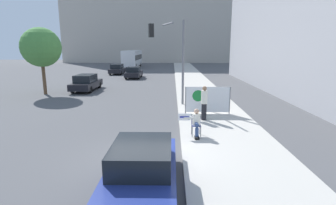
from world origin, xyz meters
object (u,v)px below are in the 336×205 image
object	(u,v)px
jogger_on_sidewalk	(204,103)
car_on_road_midblock	(134,72)
city_bus_on_road	(132,58)
car_on_road_distant	(117,69)
street_tree_near_curb	(41,47)
car_on_road_nearest	(86,83)
seated_protester	(196,122)
traffic_light_pole	(172,49)
parked_car_curbside	(142,166)
protest_banner	(207,100)

from	to	relation	value
jogger_on_sidewalk	car_on_road_midblock	size ratio (longest dim) A/B	0.40
jogger_on_sidewalk	city_bus_on_road	distance (m)	40.97
car_on_road_distant	street_tree_near_curb	bearing A→B (deg)	-98.50
car_on_road_nearest	car_on_road_midblock	world-z (taller)	car_on_road_nearest
car_on_road_nearest	street_tree_near_curb	size ratio (longest dim) A/B	0.84
seated_protester	car_on_road_nearest	size ratio (longest dim) A/B	0.26
seated_protester	jogger_on_sidewalk	distance (m)	2.80
traffic_light_pole	city_bus_on_road	bearing A→B (deg)	102.61
traffic_light_pole	street_tree_near_curb	distance (m)	12.00
street_tree_near_curb	car_on_road_nearest	bearing A→B (deg)	34.44
parked_car_curbside	car_on_road_distant	xyz separation A→B (m)	(-7.59, 33.17, 0.06)
parked_car_curbside	car_on_road_distant	size ratio (longest dim) A/B	0.92
car_on_road_nearest	car_on_road_distant	bearing A→B (deg)	91.15
protest_banner	traffic_light_pole	size ratio (longest dim) A/B	0.47
seated_protester	street_tree_near_curb	bearing A→B (deg)	135.66
car_on_road_distant	city_bus_on_road	distance (m)	13.60
jogger_on_sidewalk	parked_car_curbside	distance (m)	7.41
traffic_light_pole	car_on_road_midblock	world-z (taller)	traffic_light_pole
jogger_on_sidewalk	car_on_road_distant	size ratio (longest dim) A/B	0.41
protest_banner	city_bus_on_road	world-z (taller)	city_bus_on_road
car_on_road_distant	street_tree_near_curb	world-z (taller)	street_tree_near_curb
jogger_on_sidewalk	traffic_light_pole	size ratio (longest dim) A/B	0.33
protest_banner	car_on_road_nearest	world-z (taller)	protest_banner
jogger_on_sidewalk	car_on_road_distant	world-z (taller)	jogger_on_sidewalk
jogger_on_sidewalk	traffic_light_pole	world-z (taller)	traffic_light_pole
protest_banner	parked_car_curbside	distance (m)	8.75
street_tree_near_curb	jogger_on_sidewalk	bearing A→B (deg)	-33.76
car_on_road_nearest	car_on_road_distant	xyz separation A→B (m)	(-0.31, 15.65, 0.01)
parked_car_curbside	car_on_road_nearest	world-z (taller)	car_on_road_nearest
parked_car_curbside	car_on_road_midblock	world-z (taller)	car_on_road_midblock
parked_car_curbside	street_tree_near_curb	size ratio (longest dim) A/B	0.73
car_on_road_distant	jogger_on_sidewalk	bearing A→B (deg)	-68.85
traffic_light_pole	street_tree_near_curb	size ratio (longest dim) A/B	0.99
traffic_light_pole	parked_car_curbside	size ratio (longest dim) A/B	1.37
parked_car_curbside	car_on_road_distant	bearing A→B (deg)	102.89
protest_banner	car_on_road_midblock	size ratio (longest dim) A/B	0.57
parked_car_curbside	car_on_road_midblock	bearing A→B (deg)	98.74
jogger_on_sidewalk	car_on_road_midblock	distance (m)	22.13
parked_car_curbside	car_on_road_distant	world-z (taller)	car_on_road_distant
city_bus_on_road	street_tree_near_curb	bearing A→B (deg)	-95.41
seated_protester	street_tree_near_curb	distance (m)	16.84
seated_protester	city_bus_on_road	world-z (taller)	city_bus_on_road
seated_protester	parked_car_curbside	size ratio (longest dim) A/B	0.30
car_on_road_nearest	car_on_road_midblock	distance (m)	10.88
car_on_road_midblock	parked_car_curbside	bearing A→B (deg)	-81.26
street_tree_near_curb	protest_banner	bearing A→B (deg)	-28.85
protest_banner	traffic_light_pole	bearing A→B (deg)	130.85
parked_car_curbside	street_tree_near_curb	world-z (taller)	street_tree_near_curb
car_on_road_distant	street_tree_near_curb	size ratio (longest dim) A/B	0.79
car_on_road_nearest	street_tree_near_curb	bearing A→B (deg)	-145.56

